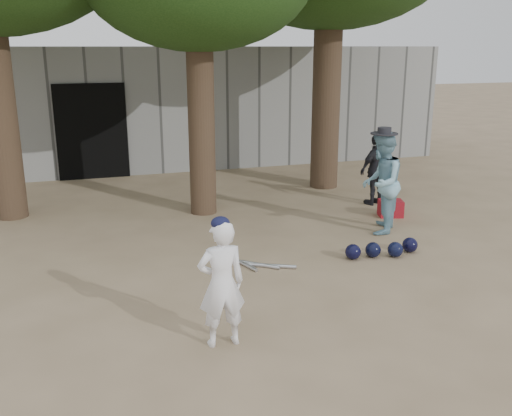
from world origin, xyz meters
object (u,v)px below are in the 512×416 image
object	(u,v)px
spectator_blue	(381,183)
red_bag	(391,208)
boy_player	(221,284)
spectator_dark	(376,170)

from	to	relation	value
spectator_blue	red_bag	bearing A→B (deg)	174.70
boy_player	red_bag	distance (m)	5.47
boy_player	spectator_blue	size ratio (longest dim) A/B	0.80
spectator_dark	red_bag	distance (m)	1.00
boy_player	spectator_blue	world-z (taller)	spectator_blue
boy_player	spectator_dark	world-z (taller)	spectator_dark
spectator_dark	red_bag	size ratio (longest dim) A/B	3.30
spectator_blue	red_bag	distance (m)	1.22
boy_player	red_bag	world-z (taller)	boy_player
spectator_blue	spectator_dark	size ratio (longest dim) A/B	1.22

